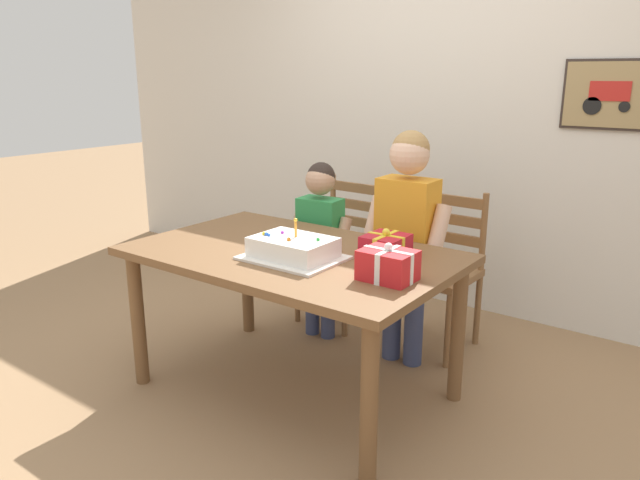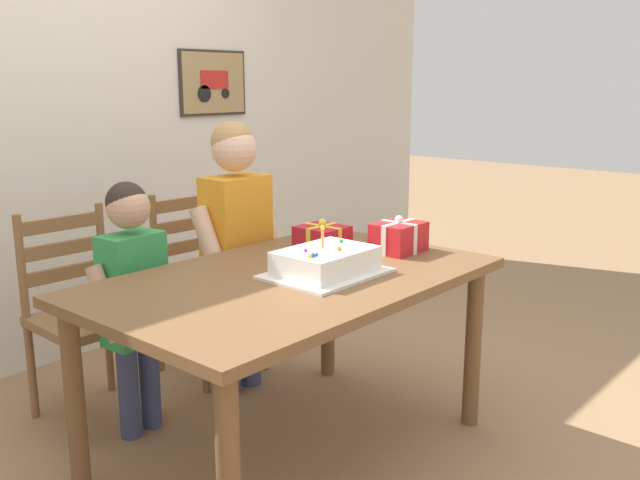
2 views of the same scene
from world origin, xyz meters
name	(u,v)px [view 2 (image 2 of 2)]	position (x,y,z in m)	size (l,w,h in m)	color
ground_plane	(293,453)	(0.00, 0.00, 0.00)	(20.00, 20.00, 0.00)	#997551
back_wall	(57,114)	(0.00, 1.65, 1.30)	(6.40, 0.11, 2.60)	silver
dining_table	(292,298)	(0.00, 0.00, 0.66)	(1.55, 0.98, 0.75)	brown
birthday_cake	(326,263)	(0.08, -0.10, 0.79)	(0.44, 0.34, 0.19)	white
gift_box_red_large	(322,237)	(0.40, 0.19, 0.80)	(0.19, 0.20, 0.14)	red
gift_box_beside_cake	(399,237)	(0.58, -0.09, 0.81)	(0.23, 0.17, 0.16)	red
chair_left	(84,314)	(-0.34, 0.93, 0.47)	(0.43, 0.43, 0.92)	brown
chair_right	(205,281)	(0.34, 0.93, 0.47)	(0.44, 0.44, 0.92)	brown
child_older	(237,231)	(0.28, 0.62, 0.78)	(0.47, 0.26, 1.29)	#38426B
child_younger	(133,284)	(-0.29, 0.62, 0.65)	(0.40, 0.23, 1.08)	#38426B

